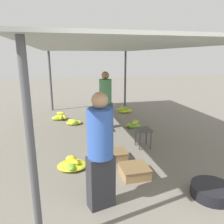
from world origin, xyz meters
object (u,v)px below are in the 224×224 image
Objects in this scene: banana_pile_left_0 at (72,165)px; banana_pile_left_1 at (74,122)px; banana_pile_right_0 at (125,110)px; shopper_walking_mid at (105,100)px; stool at (143,133)px; basin_black at (212,191)px; vendor_foreground at (100,150)px; crate_near at (101,128)px; banana_pile_left_2 at (60,117)px; crate_far at (134,171)px; crate_mid at (117,155)px; banana_pile_right_1 at (133,125)px.

banana_pile_left_1 is at bearing 85.22° from banana_pile_left_0.
banana_pile_left_1 is 1.03× the size of banana_pile_right_0.
shopper_walking_mid reaches higher than banana_pile_right_0.
basin_black is (0.33, -2.00, -0.27)m from stool.
stool is at bearing -70.32° from shopper_walking_mid.
vendor_foreground is 0.99× the size of shopper_walking_mid.
banana_pile_left_0 is 2.22m from crate_near.
stool is at bearing -55.91° from banana_pile_left_2.
banana_pile_left_1 is 3.47m from crate_far.
crate_near is at bearing -48.48° from banana_pile_left_1.
banana_pile_right_0 is at bearing 69.44° from vendor_foreground.
shopper_walking_mid reaches higher than banana_pile_left_2.
crate_mid is at bearing -91.08° from crate_near.
shopper_walking_mid reaches higher than crate_mid.
crate_far is 0.29× the size of shopper_walking_mid.
basin_black is 2.45m from banana_pile_left_0.
banana_pile_left_1 is 1.25× the size of crate_far.
crate_mid is at bearing 9.14° from banana_pile_left_0.
stool is 1.34m from crate_far.
banana_pile_left_1 is at bearing 113.07° from basin_black.
banana_pile_left_0 is at bearing -170.86° from crate_mid.
crate_far is at bearing -104.70° from banana_pile_right_0.
basin_black is 1.15× the size of banana_pile_left_2.
banana_pile_left_1 is at bearing 156.14° from banana_pile_right_1.
shopper_walking_mid reaches higher than vendor_foreground.
banana_pile_left_1 is 1.13× the size of banana_pile_left_2.
crate_near reaches higher than banana_pile_left_1.
stool is 2.66m from banana_pile_left_1.
vendor_foreground is 3.46m from shopper_walking_mid.
crate_mid is (-1.29, -3.66, 0.00)m from banana_pile_right_0.
vendor_foreground is 5.40m from banana_pile_right_0.
shopper_walking_mid is at bearing 76.83° from vendor_foreground.
stool is 3.25m from banana_pile_right_0.
banana_pile_right_1 is 0.29× the size of shopper_walking_mid.
banana_pile_right_1 is 2.17m from crate_mid.
banana_pile_left_0 is (-1.69, -0.62, -0.28)m from stool.
crate_far reaches higher than crate_near.
shopper_walking_mid is (0.06, 2.73, 0.77)m from crate_far.
crate_near is at bearing 88.92° from crate_mid.
shopper_walking_mid is (0.20, 2.04, 0.77)m from crate_mid.
crate_mid is (-0.76, -0.47, -0.27)m from stool.
banana_pile_left_1 is at bearing 91.52° from vendor_foreground.
shopper_walking_mid is (-0.83, 0.13, 0.79)m from banana_pile_right_1.
banana_pile_right_1 is 1.00m from crate_near.
basin_black is 1.27m from crate_far.
basin_black is at bearing -75.92° from shopper_walking_mid.
vendor_foreground reaches higher than banana_pile_left_0.
shopper_walking_mid is at bearing 109.68° from stool.
stool is 0.92× the size of crate_far.
basin_black is 1.55× the size of crate_mid.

